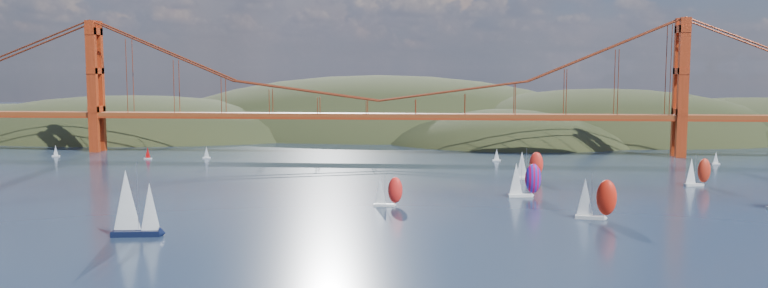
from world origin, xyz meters
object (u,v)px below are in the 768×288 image
racer_3 (697,171)px  racer_rwb (524,179)px  racer_5 (529,165)px  racer_1 (595,198)px  racer_0 (387,191)px  sloop_navy (133,204)px

racer_3 → racer_rwb: bearing=-171.2°
racer_5 → racer_1: bearing=-82.7°
racer_5 → racer_rwb: racer_rwb is taller
racer_1 → racer_3: racer_1 is taller
racer_0 → racer_5: bearing=47.7°
sloop_navy → racer_0: bearing=29.1°
sloop_navy → racer_0: 63.80m
racer_1 → racer_5: racer_1 is taller
sloop_navy → racer_3: sloop_navy is taller
sloop_navy → racer_5: size_ratio=1.57×
racer_1 → racer_5: bearing=109.0°
racer_3 → racer_rwb: (-54.06, -23.62, 0.49)m
racer_rwb → sloop_navy: bearing=-155.2°
racer_rwb → racer_0: bearing=-162.7°
racer_0 → racer_3: size_ratio=0.91×
sloop_navy → racer_3: 162.04m
racer_0 → racer_3: bearing=21.6°
racer_3 → racer_0: bearing=-170.7°
racer_1 → racer_3: size_ratio=1.14×
racer_0 → racer_rwb: 40.29m
racer_1 → racer_rwb: 32.36m
racer_3 → racer_5: bearing=154.7°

